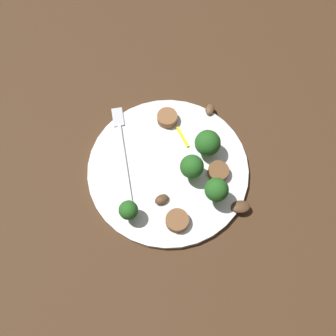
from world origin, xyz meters
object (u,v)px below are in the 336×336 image
at_px(broccoli_floret_1, 208,143).
at_px(pepper_strip_3, 182,137).
at_px(mushroom_2, 210,109).
at_px(fork, 122,148).
at_px(sausage_slice_0, 218,172).
at_px(sausage_slice_2, 176,221).
at_px(broccoli_floret_3, 217,190).
at_px(broccoli_floret_0, 128,210).
at_px(sausage_slice_1, 167,118).
at_px(plate, 168,169).
at_px(broccoli_floret_2, 192,167).
at_px(mushroom_1, 162,199).

xyz_separation_m(broccoli_floret_1, pepper_strip_3, (0.03, 0.03, -0.03)).
bearing_deg(pepper_strip_3, mushroom_2, -51.83).
height_order(fork, sausage_slice_0, sausage_slice_0).
distance_m(broccoli_floret_1, mushroom_2, 0.08).
distance_m(sausage_slice_0, pepper_strip_3, 0.09).
height_order(sausage_slice_0, sausage_slice_2, same).
distance_m(mushroom_2, pepper_strip_3, 0.07).
relative_size(fork, broccoli_floret_3, 3.27).
bearing_deg(sausage_slice_0, sausage_slice_2, 131.18).
bearing_deg(broccoli_floret_0, fork, -0.38).
xyz_separation_m(sausage_slice_0, pepper_strip_3, (0.07, 0.04, -0.01)).
relative_size(sausage_slice_1, mushroom_2, 1.53).
xyz_separation_m(broccoli_floret_3, sausage_slice_0, (0.04, -0.01, -0.03)).
height_order(broccoli_floret_0, mushroom_2, broccoli_floret_0).
bearing_deg(pepper_strip_3, sausage_slice_1, 29.11).
bearing_deg(plate, sausage_slice_0, -105.82).
height_order(broccoli_floret_2, sausage_slice_2, broccoli_floret_2).
height_order(sausage_slice_2, mushroom_1, sausage_slice_2).
height_order(sausage_slice_0, sausage_slice_1, same).
bearing_deg(sausage_slice_1, broccoli_floret_0, 152.74).
distance_m(broccoli_floret_1, broccoli_floret_2, 0.05).
relative_size(plate, sausage_slice_0, 7.81).
distance_m(broccoli_floret_3, mushroom_1, 0.09).
xyz_separation_m(broccoli_floret_0, mushroom_2, (0.16, -0.15, -0.02)).
bearing_deg(pepper_strip_3, broccoli_floret_2, -178.20).
bearing_deg(pepper_strip_3, fork, 93.30).
bearing_deg(mushroom_2, broccoli_floret_2, 155.01).
xyz_separation_m(plate, pepper_strip_3, (0.05, -0.03, 0.01)).
bearing_deg(sausage_slice_2, broccoli_floret_3, -65.88).
relative_size(broccoli_floret_0, sausage_slice_0, 1.29).
relative_size(sausage_slice_0, pepper_strip_3, 0.78).
bearing_deg(sausage_slice_1, sausage_slice_2, 175.51).
bearing_deg(sausage_slice_2, fork, 25.88).
bearing_deg(broccoli_floret_1, mushroom_1, 130.99).
relative_size(fork, pepper_strip_3, 4.30).
distance_m(sausage_slice_1, mushroom_1, 0.14).
relative_size(sausage_slice_2, mushroom_1, 1.57).
bearing_deg(sausage_slice_0, fork, 64.84).
relative_size(fork, mushroom_1, 8.18).
height_order(plate, mushroom_1, mushroom_1).
bearing_deg(sausage_slice_0, sausage_slice_1, 30.58).
distance_m(broccoli_floret_2, sausage_slice_0, 0.05).
bearing_deg(pepper_strip_3, broccoli_floret_1, -133.80).
bearing_deg(broccoli_floret_2, broccoli_floret_3, -146.76).
xyz_separation_m(plate, broccoli_floret_2, (-0.02, -0.03, 0.04)).
xyz_separation_m(sausage_slice_2, mushroom_1, (0.04, 0.02, -0.00)).
height_order(plate, broccoli_floret_3, broccoli_floret_3).
height_order(plate, pepper_strip_3, pepper_strip_3).
height_order(plate, sausage_slice_2, sausage_slice_2).
xyz_separation_m(mushroom_1, mushroom_2, (0.15, -0.10, -0.00)).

